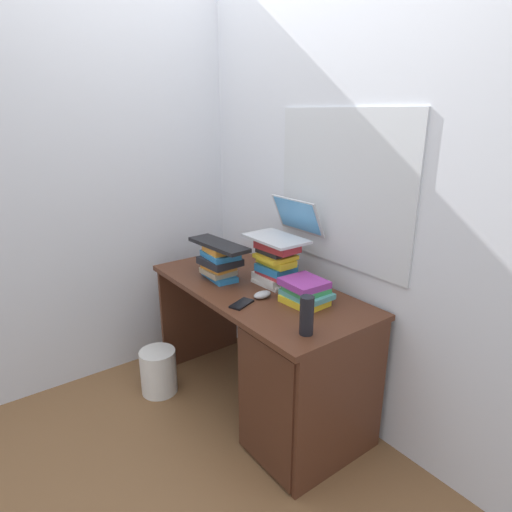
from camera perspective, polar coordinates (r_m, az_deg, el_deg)
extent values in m
plane|color=brown|center=(2.81, 0.17, -18.37)|extent=(6.00, 6.00, 0.00)
cube|color=silver|center=(2.52, 6.96, 9.49)|extent=(6.00, 0.05, 2.60)
cube|color=silver|center=(2.31, 11.07, 8.56)|extent=(0.90, 0.01, 0.80)
cube|color=silver|center=(3.06, -10.33, 10.89)|extent=(0.05, 6.00, 2.60)
cube|color=#4C2819|center=(2.45, 0.18, -4.38)|extent=(1.36, 0.64, 0.03)
cube|color=#4C2819|center=(3.11, -7.27, -6.92)|extent=(0.02, 0.59, 0.72)
cube|color=#4C2819|center=(2.21, 11.23, -18.84)|extent=(0.02, 0.59, 0.72)
cube|color=#442416|center=(2.31, 6.54, -16.72)|extent=(0.41, 0.55, 0.69)
cube|color=white|center=(2.48, 2.23, -3.47)|extent=(0.22, 0.16, 0.02)
cube|color=white|center=(2.47, 2.19, -2.81)|extent=(0.22, 0.16, 0.04)
cube|color=#B22D33|center=(2.45, 2.68, -2.23)|extent=(0.20, 0.16, 0.02)
cube|color=#2672B2|center=(2.44, 2.64, -1.55)|extent=(0.20, 0.18, 0.04)
cube|color=yellow|center=(2.42, 2.64, -0.69)|extent=(0.22, 0.13, 0.04)
cube|color=yellow|center=(2.41, 2.57, -0.05)|extent=(0.19, 0.18, 0.02)
cube|color=black|center=(2.42, 2.42, 0.60)|extent=(0.18, 0.14, 0.02)
cube|color=#B22D33|center=(2.40, 2.79, 1.24)|extent=(0.25, 0.16, 0.04)
cube|color=black|center=(2.40, 2.89, 1.95)|extent=(0.18, 0.15, 0.02)
cube|color=#2672B2|center=(2.57, -4.80, -2.59)|extent=(0.25, 0.15, 0.03)
cube|color=gray|center=(2.55, -4.97, -1.99)|extent=(0.18, 0.16, 0.03)
cube|color=orange|center=(2.54, -4.91, -1.44)|extent=(0.19, 0.15, 0.03)
cube|color=black|center=(2.53, -4.71, -0.67)|extent=(0.23, 0.20, 0.04)
cube|color=#2672B2|center=(2.53, -4.68, 0.14)|extent=(0.22, 0.18, 0.03)
cube|color=orange|center=(2.52, -5.00, 0.89)|extent=(0.18, 0.13, 0.04)
cube|color=yellow|center=(2.24, 6.33, -5.78)|extent=(0.23, 0.18, 0.04)
cube|color=teal|center=(2.24, 6.65, -4.95)|extent=(0.23, 0.19, 0.03)
cube|color=#338C4C|center=(2.23, 6.58, -4.33)|extent=(0.19, 0.19, 0.03)
cube|color=#8C338C|center=(2.22, 6.30, -3.53)|extent=(0.21, 0.20, 0.03)
cube|color=#B7BABF|center=(2.39, 2.61, 2.30)|extent=(0.35, 0.22, 0.01)
cube|color=#B7BABF|center=(2.46, 5.44, 5.26)|extent=(0.35, 0.09, 0.20)
cube|color=#59A5E5|center=(2.46, 5.34, 5.30)|extent=(0.32, 0.08, 0.18)
cube|color=black|center=(2.50, -4.89, 1.50)|extent=(0.43, 0.17, 0.02)
ellipsoid|color=#A5A8AD|center=(2.29, 0.84, -5.07)|extent=(0.06, 0.10, 0.04)
cylinder|color=white|center=(2.82, -3.50, 0.01)|extent=(0.08, 0.08, 0.09)
torus|color=white|center=(2.77, -2.90, -0.18)|extent=(0.05, 0.01, 0.05)
cylinder|color=black|center=(1.92, 6.63, -7.72)|extent=(0.06, 0.06, 0.18)
cube|color=black|center=(2.22, -1.88, -6.25)|extent=(0.11, 0.15, 0.01)
cylinder|color=silver|center=(2.88, -12.61, -14.48)|extent=(0.22, 0.22, 0.28)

